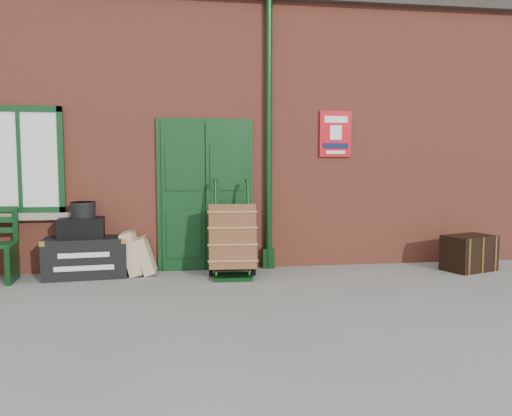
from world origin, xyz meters
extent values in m
plane|color=gray|center=(0.00, 0.00, 0.00)|extent=(80.00, 80.00, 0.00)
cube|color=#9E4733|center=(0.00, 3.50, 2.00)|extent=(10.00, 4.00, 4.00)
cube|color=#38302B|center=(0.00, 3.50, 4.15)|extent=(10.30, 4.30, 0.30)
cube|color=#0D3315|center=(-0.30, 1.46, 1.10)|extent=(1.42, 0.12, 2.32)
cube|color=white|center=(-2.90, 1.45, 1.65)|extent=(1.20, 0.08, 1.50)
cylinder|color=black|center=(0.65, 1.42, 2.00)|extent=(0.10, 0.10, 4.00)
cube|color=red|center=(1.70, 1.47, 2.05)|extent=(0.50, 0.03, 0.70)
cube|color=black|center=(-2.93, 1.05, 0.25)|extent=(0.10, 0.51, 0.51)
cube|color=black|center=(-2.00, 1.25, 0.28)|extent=(1.17, 0.72, 0.56)
cube|color=black|center=(-2.05, 1.25, 0.70)|extent=(0.65, 0.50, 0.28)
cylinder|color=black|center=(-2.02, 1.25, 0.95)|extent=(0.37, 0.37, 0.22)
cube|color=tan|center=(-1.36, 1.25, 0.32)|extent=(0.33, 0.45, 0.64)
cube|color=tan|center=(-1.18, 1.25, 0.28)|extent=(0.33, 0.41, 0.55)
cube|color=black|center=(0.04, 0.78, 0.03)|extent=(0.55, 0.41, 0.05)
cylinder|color=black|center=(-0.18, 0.98, 0.68)|extent=(0.07, 0.37, 1.33)
cylinder|color=black|center=(0.28, 0.95, 0.68)|extent=(0.07, 0.37, 1.33)
cylinder|color=black|center=(-0.25, 1.00, 0.13)|extent=(0.07, 0.25, 0.25)
cylinder|color=black|center=(0.36, 0.97, 0.13)|extent=(0.07, 0.25, 0.25)
cube|color=brown|center=(0.05, 0.94, 0.55)|extent=(0.69, 0.74, 0.99)
cube|color=black|center=(3.60, 0.84, 0.26)|extent=(0.85, 0.69, 0.53)
camera|label=1|loc=(-0.63, -5.99, 1.58)|focal=35.00mm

